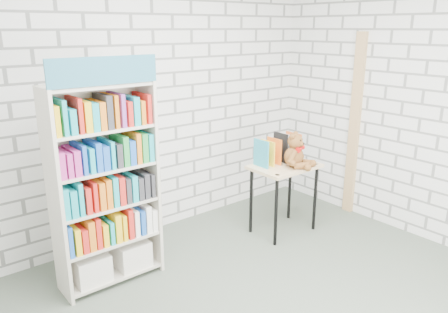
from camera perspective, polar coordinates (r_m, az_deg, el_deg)
room_shell at (r=2.82m, az=7.75°, el=9.06°), size 4.52×4.02×2.81m
bookshelf at (r=3.77m, az=-15.30°, el=-3.59°), size 0.86×0.34×1.94m
display_table at (r=4.66m, az=7.88°, el=-2.35°), size 0.71×0.50×0.75m
table_books at (r=4.66m, az=7.01°, el=0.92°), size 0.49×0.22×0.29m
teddy_bear at (r=4.55m, az=9.41°, el=0.43°), size 0.34×0.33×0.36m
door_trim at (r=5.26m, az=16.68°, el=3.83°), size 0.05×0.12×2.10m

